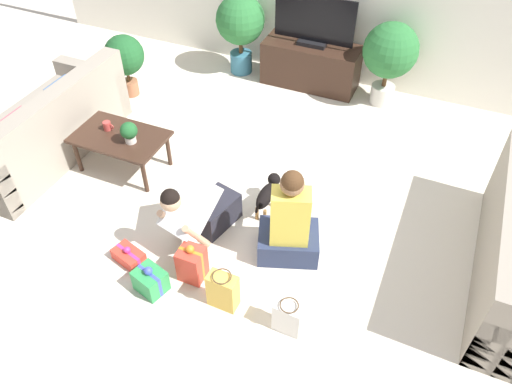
% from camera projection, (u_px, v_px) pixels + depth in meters
% --- Properties ---
extents(ground_plane, '(16.00, 16.00, 0.00)m').
position_uv_depth(ground_plane, '(257.00, 204.00, 4.88)').
color(ground_plane, beige).
extents(sofa_left, '(0.88, 1.98, 0.82)m').
position_uv_depth(sofa_left, '(44.00, 130.00, 5.29)').
color(sofa_left, gray).
rests_on(sofa_left, ground_plane).
extents(coffee_table, '(0.93, 0.58, 0.41)m').
position_uv_depth(coffee_table, '(120.00, 139.00, 5.04)').
color(coffee_table, '#382319').
rests_on(coffee_table, ground_plane).
extents(tv_console, '(1.20, 0.47, 0.55)m').
position_uv_depth(tv_console, '(311.00, 65.00, 6.32)').
color(tv_console, '#382319').
rests_on(tv_console, ground_plane).
extents(tv, '(1.00, 0.20, 0.60)m').
position_uv_depth(tv, '(314.00, 24.00, 5.95)').
color(tv, black).
rests_on(tv, tv_console).
extents(potted_plant_back_left, '(0.62, 0.62, 1.03)m').
position_uv_depth(potted_plant_back_left, '(240.00, 24.00, 6.30)').
color(potted_plant_back_left, '#336B84').
rests_on(potted_plant_back_left, ground_plane).
extents(potted_plant_corner_left, '(0.48, 0.48, 0.78)m').
position_uv_depth(potted_plant_corner_left, '(124.00, 57.00, 5.99)').
color(potted_plant_corner_left, '#A36042').
rests_on(potted_plant_corner_left, ground_plane).
extents(potted_plant_back_right, '(0.64, 0.64, 1.02)m').
position_uv_depth(potted_plant_back_right, '(390.00, 53.00, 5.75)').
color(potted_plant_back_right, beige).
rests_on(potted_plant_back_right, ground_plane).
extents(person_kneeling, '(0.49, 0.83, 0.78)m').
position_uv_depth(person_kneeling, '(200.00, 209.00, 4.36)').
color(person_kneeling, '#23232D').
rests_on(person_kneeling, ground_plane).
extents(person_sitting, '(0.62, 0.59, 0.98)m').
position_uv_depth(person_sitting, '(289.00, 226.00, 4.19)').
color(person_sitting, '#283351').
rests_on(person_sitting, ground_plane).
extents(dog, '(0.13, 0.53, 0.32)m').
position_uv_depth(dog, '(268.00, 193.00, 4.68)').
color(dog, black).
rests_on(dog, ground_plane).
extents(gift_box_a, '(0.29, 0.27, 0.27)m').
position_uv_depth(gift_box_a, '(150.00, 280.00, 4.08)').
color(gift_box_a, '#2D934C').
rests_on(gift_box_a, ground_plane).
extents(gift_box_b, '(0.21, 0.20, 0.38)m').
position_uv_depth(gift_box_b, '(192.00, 263.00, 4.14)').
color(gift_box_b, red).
rests_on(gift_box_b, ground_plane).
extents(gift_box_c, '(0.31, 0.24, 0.16)m').
position_uv_depth(gift_box_c, '(129.00, 256.00, 4.34)').
color(gift_box_c, red).
rests_on(gift_box_c, ground_plane).
extents(gift_bag_a, '(0.23, 0.15, 0.31)m').
position_uv_depth(gift_bag_a, '(288.00, 317.00, 3.78)').
color(gift_bag_a, white).
rests_on(gift_bag_a, ground_plane).
extents(gift_bag_b, '(0.24, 0.16, 0.36)m').
position_uv_depth(gift_bag_b, '(223.00, 291.00, 3.93)').
color(gift_bag_b, '#E5B74C').
rests_on(gift_bag_b, ground_plane).
extents(mug, '(0.12, 0.08, 0.09)m').
position_uv_depth(mug, '(107.00, 126.00, 5.05)').
color(mug, '#B23D38').
rests_on(mug, coffee_table).
extents(tabletop_plant, '(0.17, 0.17, 0.22)m').
position_uv_depth(tabletop_plant, '(129.00, 132.00, 4.85)').
color(tabletop_plant, beige).
rests_on(tabletop_plant, coffee_table).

